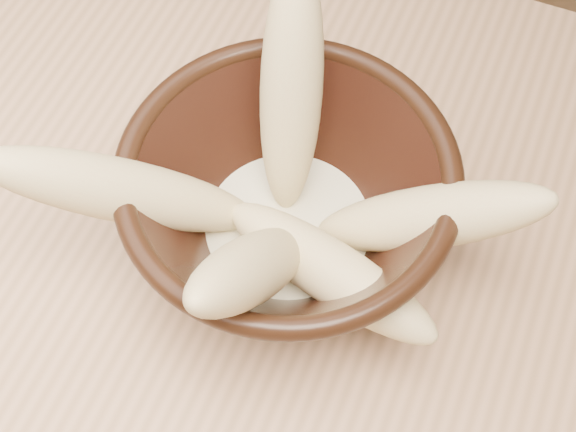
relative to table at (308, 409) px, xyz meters
The scene contains 8 objects.
table is the anchor object (origin of this frame).
bowl 0.18m from the table, 121.70° to the left, with size 0.22×0.22×0.12m.
milk_puddle 0.15m from the table, 121.70° to the left, with size 0.12×0.12×0.02m, color beige.
banana_upright 0.25m from the table, 117.46° to the left, with size 0.04×0.04×0.18m, color #DABC81.
banana_left 0.23m from the table, 165.71° to the left, with size 0.04×0.04×0.19m, color #DABC81.
banana_right 0.20m from the table, 67.82° to the left, with size 0.04×0.04×0.17m, color #DABC81.
banana_across 0.16m from the table, 99.58° to the left, with size 0.04×0.04×0.16m, color #DABC81.
banana_front 0.19m from the table, 162.84° to the left, with size 0.04×0.04×0.17m, color #DABC81.
Camera 1 is at (0.05, -0.17, 1.28)m, focal length 50.00 mm.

